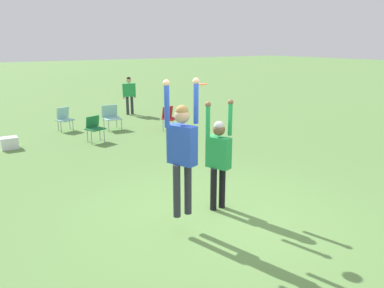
% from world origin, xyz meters
% --- Properties ---
extents(ground_plane, '(120.00, 120.00, 0.00)m').
position_xyz_m(ground_plane, '(0.00, 0.00, 0.00)').
color(ground_plane, '#608C47').
extents(person_jumping, '(0.62, 0.51, 2.21)m').
position_xyz_m(person_jumping, '(-0.69, -0.09, 1.46)').
color(person_jumping, '#2D2D38').
rests_on(person_jumping, ground_plane).
extents(person_defending, '(0.59, 0.48, 2.04)m').
position_xyz_m(person_defending, '(0.31, 0.29, 1.07)').
color(person_defending, black).
rests_on(person_defending, ground_plane).
extents(frisbee, '(0.23, 0.23, 0.03)m').
position_xyz_m(frisbee, '(-0.17, 0.18, 2.35)').
color(frisbee, '#E04C23').
extents(camping_chair_0, '(0.60, 0.64, 0.80)m').
position_xyz_m(camping_chair_0, '(-0.02, 6.27, 0.49)').
color(camping_chair_0, gray).
rests_on(camping_chair_0, ground_plane).
extents(camping_chair_1, '(0.62, 0.65, 0.86)m').
position_xyz_m(camping_chair_1, '(1.05, 7.63, 0.50)').
color(camping_chair_1, gray).
rests_on(camping_chair_1, ground_plane).
extents(camping_chair_3, '(0.55, 0.59, 0.84)m').
position_xyz_m(camping_chair_3, '(2.69, 6.35, 0.51)').
color(camping_chair_3, gray).
rests_on(camping_chair_3, ground_plane).
extents(camping_chair_4, '(0.62, 0.67, 0.81)m').
position_xyz_m(camping_chair_4, '(-0.41, 8.34, 0.48)').
color(camping_chair_4, gray).
rests_on(camping_chair_4, ground_plane).
extents(person_spectator_near, '(0.61, 0.32, 1.60)m').
position_xyz_m(person_spectator_near, '(2.75, 9.92, 0.96)').
color(person_spectator_near, '#2D2D38').
rests_on(person_spectator_near, ground_plane).
extents(cooler_box, '(0.47, 0.39, 0.34)m').
position_xyz_m(cooler_box, '(-2.38, 6.85, 0.17)').
color(cooler_box, white).
rests_on(cooler_box, ground_plane).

